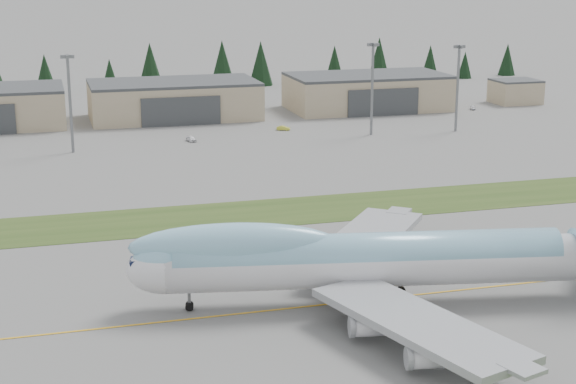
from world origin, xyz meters
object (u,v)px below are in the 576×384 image
object	(u,v)px
boeing_747_freighter	(370,259)
service_vehicle_a	(191,141)
service_vehicle_b	(283,130)
service_vehicle_c	(473,110)
hangar_right	(368,92)
hangar_center	(174,100)

from	to	relation	value
boeing_747_freighter	service_vehicle_a	xyz separation A→B (m)	(-4.35, 115.19, -6.30)
service_vehicle_b	service_vehicle_c	world-z (taller)	service_vehicle_b
boeing_747_freighter	service_vehicle_b	bearing A→B (deg)	90.17
service_vehicle_c	hangar_right	bearing A→B (deg)	-174.68
boeing_747_freighter	hangar_right	distance (m)	161.34
service_vehicle_a	service_vehicle_c	distance (m)	95.65
hangar_center	service_vehicle_c	distance (m)	91.63
hangar_center	service_vehicle_c	bearing A→B (deg)	-6.21
hangar_right	service_vehicle_c	size ratio (longest dim) A/B	12.79
hangar_center	hangar_right	bearing A→B (deg)	0.00
boeing_747_freighter	service_vehicle_a	bearing A→B (deg)	102.52
service_vehicle_a	hangar_right	bearing A→B (deg)	16.83
hangar_center	hangar_right	distance (m)	60.00
boeing_747_freighter	service_vehicle_c	bearing A→B (deg)	68.50
service_vehicle_c	service_vehicle_a	bearing A→B (deg)	-141.21
hangar_center	service_vehicle_c	xyz separation A→B (m)	(90.93, -9.90, -5.39)
hangar_right	service_vehicle_b	distance (m)	44.45
hangar_center	service_vehicle_b	world-z (taller)	hangar_center
service_vehicle_a	service_vehicle_c	size ratio (longest dim) A/B	1.07
service_vehicle_a	service_vehicle_b	xyz separation A→B (m)	(26.57, 8.38, 0.00)
service_vehicle_b	service_vehicle_c	bearing A→B (deg)	-48.25
boeing_747_freighter	hangar_center	world-z (taller)	boeing_747_freighter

